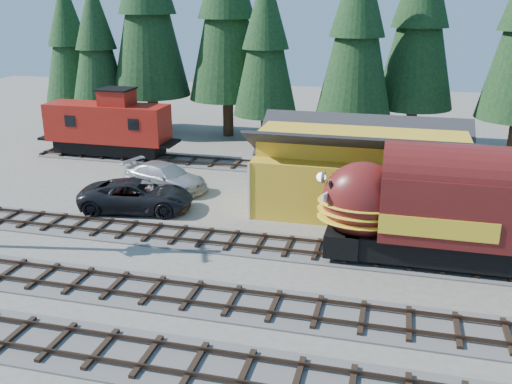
% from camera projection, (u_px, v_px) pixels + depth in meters
% --- Properties ---
extents(ground, '(120.00, 120.00, 0.00)m').
position_uv_depth(ground, '(337.00, 293.00, 24.78)').
color(ground, '#6B665B').
rests_on(ground, ground).
extents(track_spur, '(32.00, 3.20, 0.33)m').
position_uv_depth(track_spur, '(234.00, 165.00, 43.61)').
color(track_spur, '#4C4947').
rests_on(track_spur, ground).
extents(depot, '(12.80, 7.00, 5.30)m').
position_uv_depth(depot, '(360.00, 163.00, 33.45)').
color(depot, gold).
rests_on(depot, ground).
extents(conifer_backdrop, '(79.04, 22.92, 17.49)m').
position_uv_depth(conifer_backdrop, '(472.00, 22.00, 43.05)').
color(conifer_backdrop, black).
rests_on(conifer_backdrop, ground).
extents(locomotive, '(16.59, 3.30, 4.51)m').
position_uv_depth(locomotive, '(492.00, 217.00, 26.09)').
color(locomotive, black).
rests_on(locomotive, ground).
extents(caboose, '(9.79, 2.84, 5.09)m').
position_uv_depth(caboose, '(108.00, 126.00, 45.23)').
color(caboose, black).
rests_on(caboose, ground).
extents(pickup_truck_a, '(7.18, 4.34, 1.86)m').
position_uv_depth(pickup_truck_a, '(137.00, 196.00, 34.11)').
color(pickup_truck_a, black).
rests_on(pickup_truck_a, ground).
extents(pickup_truck_b, '(6.48, 4.07, 1.75)m').
position_uv_depth(pickup_truck_b, '(165.00, 177.00, 37.91)').
color(pickup_truck_b, '#A4A7AC').
rests_on(pickup_truck_b, ground).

